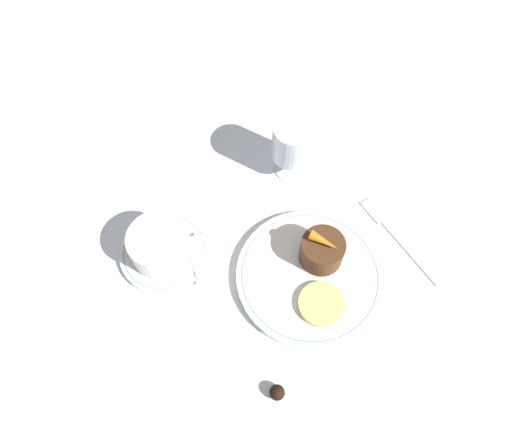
{
  "coord_description": "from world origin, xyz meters",
  "views": [
    {
      "loc": [
        -0.16,
        -0.29,
        0.76
      ],
      "look_at": [
        -0.03,
        0.09,
        0.04
      ],
      "focal_mm": 35.0,
      "sensor_mm": 36.0,
      "label": 1
    }
  ],
  "objects": [
    {
      "name": "ground_plane",
      "position": [
        0.0,
        0.0,
        0.0
      ],
      "size": [
        3.0,
        3.0,
        0.0
      ],
      "primitive_type": "plane",
      "color": "white"
    },
    {
      "name": "dinner_plate",
      "position": [
        0.03,
        -0.02,
        0.01
      ],
      "size": [
        0.24,
        0.24,
        0.01
      ],
      "color": "white",
      "rests_on": "ground_plane"
    },
    {
      "name": "saucer",
      "position": [
        -0.18,
        0.1,
        0.01
      ],
      "size": [
        0.15,
        0.15,
        0.01
      ],
      "color": "white",
      "rests_on": "ground_plane"
    },
    {
      "name": "coffee_cup",
      "position": [
        -0.19,
        0.1,
        0.04
      ],
      "size": [
        0.13,
        0.1,
        0.05
      ],
      "color": "white",
      "rests_on": "saucer"
    },
    {
      "name": "spoon",
      "position": [
        -0.14,
        0.1,
        0.01
      ],
      "size": [
        0.02,
        0.13,
        0.0
      ],
      "color": "silver",
      "rests_on": "saucer"
    },
    {
      "name": "wine_glass",
      "position": [
        0.08,
        0.19,
        0.08
      ],
      "size": [
        0.08,
        0.08,
        0.12
      ],
      "color": "silver",
      "rests_on": "ground_plane"
    },
    {
      "name": "fork",
      "position": [
        0.19,
        0.01,
        0.0
      ],
      "size": [
        0.06,
        0.19,
        0.01
      ],
      "color": "silver",
      "rests_on": "ground_plane"
    },
    {
      "name": "dessert_cake",
      "position": [
        0.06,
        -0.0,
        0.04
      ],
      "size": [
        0.07,
        0.07,
        0.05
      ],
      "color": "#4C2D19",
      "rests_on": "dinner_plate"
    },
    {
      "name": "carrot_garnish",
      "position": [
        0.06,
        -0.0,
        0.07
      ],
      "size": [
        0.04,
        0.05,
        0.02
      ],
      "color": "orange",
      "rests_on": "dessert_cake"
    },
    {
      "name": "pineapple_slice",
      "position": [
        0.02,
        -0.08,
        0.02
      ],
      "size": [
        0.07,
        0.07,
        0.01
      ],
      "color": "#EFE075",
      "rests_on": "dinner_plate"
    },
    {
      "name": "chocolate_truffle",
      "position": [
        -0.09,
        -0.18,
        0.01
      ],
      "size": [
        0.02,
        0.02,
        0.02
      ],
      "color": "black",
      "rests_on": "ground_plane"
    }
  ]
}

